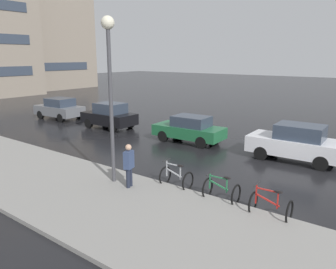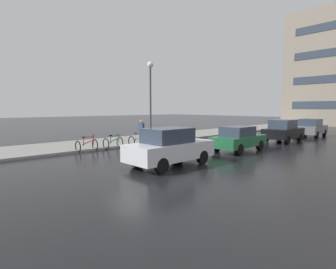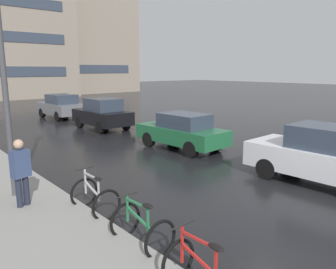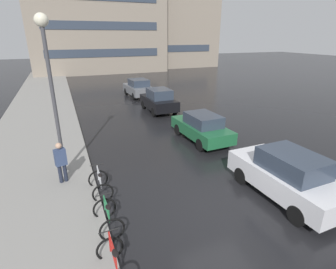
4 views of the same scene
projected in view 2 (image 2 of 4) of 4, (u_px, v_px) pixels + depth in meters
ground_plane at (135, 158)px, 13.68m from camera, size 140.00×140.00×0.00m
sidewalk_kerb at (185, 135)px, 24.79m from camera, size 4.80×60.00×0.14m
bicycle_nearest at (87, 145)px, 15.76m from camera, size 0.74×1.18×0.99m
bicycle_second at (113, 143)px, 16.81m from camera, size 0.76×1.13×0.93m
bicycle_third at (138, 140)px, 18.03m from camera, size 0.74×1.09×1.01m
car_white at (170, 147)px, 11.86m from camera, size 1.93×4.26×1.72m
car_green at (238, 139)px, 15.87m from camera, size 1.86×4.05×1.51m
car_black at (283, 131)px, 20.22m from camera, size 1.85×3.76×1.72m
car_grey at (310, 128)px, 23.95m from camera, size 2.06×3.98×1.63m
pedestrian at (141, 130)px, 19.68m from camera, size 0.45×0.33×1.74m
streetlamp at (150, 86)px, 19.88m from camera, size 0.47×0.47×6.10m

